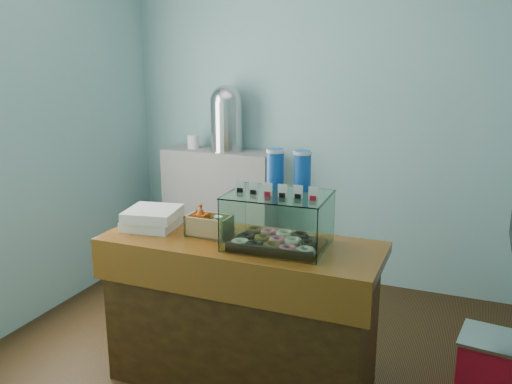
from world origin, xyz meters
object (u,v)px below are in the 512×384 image
at_px(coffee_urn, 226,117).
at_px(red_cooler, 498,369).
at_px(counter, 241,312).
at_px(display_case, 280,216).

distance_m(coffee_urn, red_cooler, 2.81).
bearing_deg(coffee_urn, red_cooler, -27.93).
bearing_deg(counter, red_cooler, 15.50).
height_order(display_case, coffee_urn, coffee_urn).
bearing_deg(counter, coffee_urn, 117.47).
distance_m(counter, red_cooler, 1.50).
bearing_deg(counter, display_case, 5.90).
height_order(counter, red_cooler, counter).
xyz_separation_m(counter, display_case, (0.23, 0.02, 0.61)).
bearing_deg(red_cooler, display_case, -155.43).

